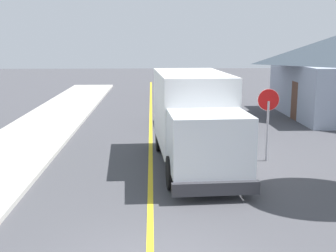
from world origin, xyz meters
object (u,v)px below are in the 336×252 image
object	(u,v)px
box_truck	(194,115)
parked_car_far	(181,85)
stop_sign	(268,111)
parked_car_mid	(190,96)
parked_car_near	(186,109)

from	to	relation	value
box_truck	parked_car_far	size ratio (longest dim) A/B	1.64
parked_car_far	stop_sign	xyz separation A→B (m)	(1.84, -19.26, 1.06)
box_truck	parked_car_mid	world-z (taller)	box_truck
parked_car_near	box_truck	bearing A→B (deg)	-92.52
parked_car_far	stop_sign	world-z (taller)	stop_sign
box_truck	parked_car_mid	size ratio (longest dim) A/B	1.66
parked_car_mid	stop_sign	world-z (taller)	stop_sign
parked_car_mid	stop_sign	xyz separation A→B (m)	(1.67, -12.73, 1.06)
stop_sign	parked_car_near	bearing A→B (deg)	108.10
parked_car_mid	parked_car_far	world-z (taller)	same
parked_car_near	parked_car_far	size ratio (longest dim) A/B	1.00
parked_car_near	parked_car_far	distance (m)	12.05
box_truck	parked_car_mid	bearing A→B (deg)	85.52
box_truck	parked_car_near	size ratio (longest dim) A/B	1.65
parked_car_near	stop_sign	bearing A→B (deg)	-71.90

